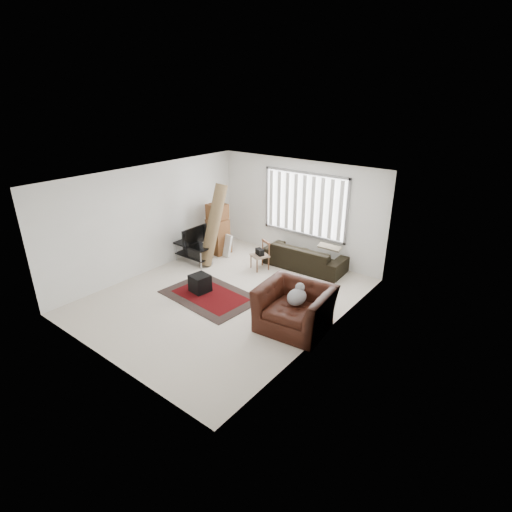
{
  "coord_description": "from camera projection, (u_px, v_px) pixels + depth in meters",
  "views": [
    {
      "loc": [
        5.5,
        -5.91,
        4.38
      ],
      "look_at": [
        0.63,
        0.32,
        1.05
      ],
      "focal_mm": 28.0,
      "sensor_mm": 36.0,
      "label": 1
    }
  ],
  "objects": [
    {
      "name": "armchair",
      "position": [
        295.0,
        305.0,
        7.73
      ],
      "size": [
        1.48,
        1.32,
        1.01
      ],
      "rotation": [
        0.0,
        0.0,
        0.11
      ],
      "color": "black",
      "rests_on": "ground"
    },
    {
      "name": "tv_stand",
      "position": [
        193.0,
        249.0,
        10.72
      ],
      "size": [
        1.07,
        0.48,
        0.53
      ],
      "color": "black",
      "rests_on": "ground"
    },
    {
      "name": "persian_rug",
      "position": [
        210.0,
        296.0,
        9.11
      ],
      "size": [
        2.22,
        1.57,
        0.02
      ],
      "color": "black",
      "rests_on": "ground"
    },
    {
      "name": "subwoofer",
      "position": [
        200.0,
        283.0,
        9.23
      ],
      "size": [
        0.46,
        0.46,
        0.4
      ],
      "primitive_type": "cube",
      "rotation": [
        0.0,
        0.0,
        -0.15
      ],
      "color": "black",
      "rests_on": "persian_rug"
    },
    {
      "name": "moving_boxes",
      "position": [
        218.0,
        231.0,
        11.29
      ],
      "size": [
        0.63,
        0.58,
        1.42
      ],
      "color": "brown",
      "rests_on": "ground"
    },
    {
      "name": "side_chair",
      "position": [
        260.0,
        254.0,
        10.33
      ],
      "size": [
        0.53,
        0.53,
        0.75
      ],
      "rotation": [
        0.0,
        0.0,
        -0.42
      ],
      "color": "#856D57",
      "rests_on": "ground"
    },
    {
      "name": "tv",
      "position": [
        192.0,
        235.0,
        10.56
      ],
      "size": [
        0.11,
        0.87,
        0.5
      ],
      "primitive_type": "imported",
      "rotation": [
        0.0,
        0.0,
        1.57
      ],
      "color": "black",
      "rests_on": "tv_stand"
    },
    {
      "name": "room",
      "position": [
        240.0,
        217.0,
        8.78
      ],
      "size": [
        6.0,
        6.02,
        2.71
      ],
      "color": "beige",
      "rests_on": "ground"
    },
    {
      "name": "sofa",
      "position": [
        305.0,
        253.0,
        10.4
      ],
      "size": [
        2.2,
        1.03,
        0.83
      ],
      "primitive_type": "imported",
      "rotation": [
        0.0,
        0.0,
        3.19
      ],
      "color": "black",
      "rests_on": "ground"
    },
    {
      "name": "white_flatpack",
      "position": [
        225.0,
        245.0,
        11.25
      ],
      "size": [
        0.51,
        0.27,
        0.62
      ],
      "primitive_type": "cube",
      "rotation": [
        -0.24,
        0.0,
        -0.11
      ],
      "color": "silver",
      "rests_on": "ground"
    },
    {
      "name": "rolled_rug",
      "position": [
        213.0,
        225.0,
        10.46
      ],
      "size": [
        0.4,
        1.03,
        2.14
      ],
      "primitive_type": "cylinder",
      "rotation": [
        -0.33,
        0.0,
        -0.07
      ],
      "color": "brown",
      "rests_on": "ground"
    }
  ]
}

